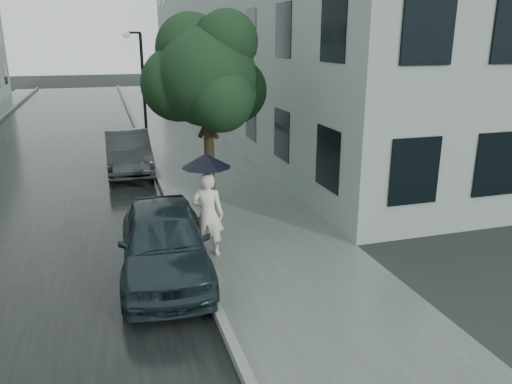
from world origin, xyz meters
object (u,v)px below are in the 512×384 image
object	(u,v)px
street_tree	(206,75)
car_near	(164,241)
lamp_post	(139,82)
pedestrian	(208,214)
car_far	(128,152)

from	to	relation	value
street_tree	car_near	distance (m)	4.71
street_tree	lamp_post	xyz separation A→B (m)	(-1.01, 8.57, -0.81)
pedestrian	car_near	xyz separation A→B (m)	(-1.00, -0.69, -0.20)
car_far	pedestrian	bearing A→B (deg)	-80.77
car_near	car_far	distance (m)	8.29
pedestrian	street_tree	distance (m)	3.83
lamp_post	car_far	bearing A→B (deg)	-87.21
street_tree	lamp_post	size ratio (longest dim) A/B	1.08
pedestrian	street_tree	size ratio (longest dim) A/B	0.35
car_near	car_far	bearing A→B (deg)	95.18
car_far	street_tree	bearing A→B (deg)	-69.47
street_tree	car_far	xyz separation A→B (m)	(-1.79, 4.87, -2.83)
lamp_post	street_tree	bearing A→B (deg)	-68.46
lamp_post	car_near	size ratio (longest dim) A/B	1.16
car_near	car_far	world-z (taller)	car_near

